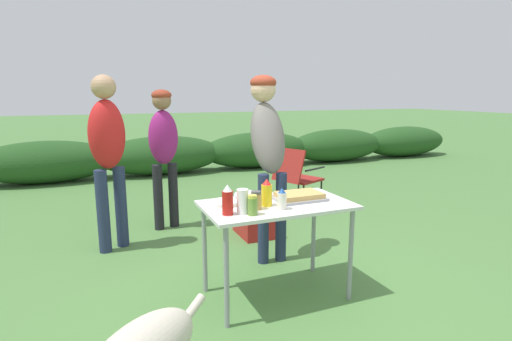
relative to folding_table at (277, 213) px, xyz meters
name	(u,v)px	position (x,y,z in m)	size (l,w,h in m)	color
ground_plane	(276,295)	(0.00, 0.00, -0.66)	(60.00, 60.00, 0.00)	#4C7A3D
shrub_hedge	(162,155)	(0.00, 5.15, -0.29)	(14.40, 0.90, 0.74)	#234C1E
folding_table	(277,213)	(0.00, 0.00, 0.00)	(1.10, 0.64, 0.74)	silver
food_tray	(299,196)	(0.21, 0.03, 0.10)	(0.38, 0.27, 0.06)	#9E9EA3
plate_stack	(224,203)	(-0.37, 0.12, 0.09)	(0.22, 0.22, 0.03)	white
mixing_bowl	(246,195)	(-0.17, 0.19, 0.11)	(0.19, 0.19, 0.07)	silver
paper_cup_stack	(243,201)	(-0.32, -0.14, 0.16)	(0.08, 0.08, 0.17)	white
mayo_bottle	(282,199)	(-0.03, -0.15, 0.15)	(0.07, 0.07, 0.15)	silver
spice_jar	(256,200)	(-0.20, -0.08, 0.14)	(0.08, 0.08, 0.13)	#B2893D
relish_jar	(253,205)	(-0.27, -0.20, 0.14)	(0.07, 0.07, 0.14)	olive
ketchup_bottle	(228,200)	(-0.43, -0.12, 0.18)	(0.08, 0.08, 0.21)	red
mustard_bottle	(267,193)	(-0.10, -0.03, 0.17)	(0.08, 0.08, 0.20)	yellow
standing_person_in_olive_jacket	(268,141)	(0.25, 0.72, 0.45)	(0.34, 0.49, 1.72)	#232D4C
standing_person_in_red_jacket	(108,147)	(-1.10, 1.49, 0.38)	(0.45, 0.42, 1.72)	#232D4C
standing_person_in_dark_puffer	(164,143)	(-0.49, 1.93, 0.33)	(0.39, 0.32, 1.59)	black
camp_chair_green_behind_table	(296,174)	(1.29, 2.08, -0.20)	(0.72, 0.66, 0.83)	maroon
cooler_box	(253,220)	(0.35, 1.32, -0.49)	(0.32, 0.48, 0.34)	#B21E1E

